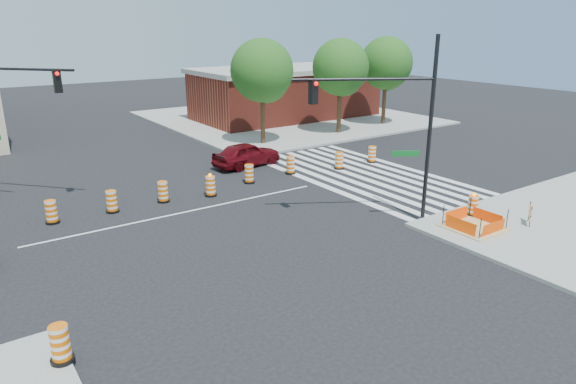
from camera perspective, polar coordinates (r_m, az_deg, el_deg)
name	(u,v)px	position (r m, az deg, el deg)	size (l,w,h in m)	color
ground	(185,212)	(24.15, -11.34, -2.20)	(120.00, 120.00, 0.00)	black
sidewalk_ne	(286,117)	(47.95, -0.25, 8.29)	(22.00, 22.00, 0.15)	gray
crosswalk_east	(362,174)	(29.91, 8.18, 1.94)	(6.75, 13.50, 0.01)	silver
lane_centerline	(185,212)	(24.15, -11.34, -2.19)	(14.00, 0.12, 0.01)	silver
excavation_pit	(474,226)	(22.85, 19.95, -3.57)	(2.20, 2.20, 0.90)	tan
brick_storefront	(286,93)	(47.62, -0.26, 10.95)	(16.50, 8.50, 4.60)	maroon
red_coupe	(247,154)	(31.35, -4.62, 4.21)	(1.75, 4.34, 1.48)	#54070D
signal_pole_se	(393,114)	(21.76, 11.59, 8.53)	(5.11, 3.09, 7.74)	black
pit_drum	(473,206)	(24.11, 19.85, -1.49)	(0.54, 0.54, 1.07)	black
sw_corner_drum	(60,345)	(14.51, -23.97, -15.26)	(0.59, 0.59, 1.01)	black
barricade	(530,213)	(23.99, 25.31, -2.13)	(0.66, 0.48, 0.92)	#F06305
tree_north_c	(262,74)	(36.40, -2.87, 12.95)	(4.36, 4.36, 7.42)	#382314
tree_north_d	(341,71)	(40.40, 5.86, 13.28)	(4.30, 4.30, 7.31)	#382314
tree_north_e	(386,66)	(44.66, 10.85, 13.57)	(4.34, 4.34, 7.38)	#382314
median_drum_2	(51,213)	(24.49, -24.80, -2.10)	(0.60, 0.60, 1.02)	black
median_drum_3	(112,202)	(24.88, -18.99, -1.08)	(0.60, 0.60, 1.02)	black
median_drum_4	(163,192)	(25.63, -13.72, -0.05)	(0.60, 0.60, 1.02)	black
median_drum_5	(211,187)	(26.06, -8.61, 0.60)	(0.60, 0.60, 1.18)	black
median_drum_6	(249,174)	(28.00, -4.34, 1.97)	(0.60, 0.60, 1.02)	black
median_drum_7	(290,166)	(29.66, 0.28, 2.94)	(0.60, 0.60, 1.02)	black
median_drum_8	(339,161)	(30.81, 5.70, 3.43)	(0.60, 0.60, 1.02)	black
median_drum_9	(372,155)	(32.61, 9.32, 4.10)	(0.60, 0.60, 1.02)	black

